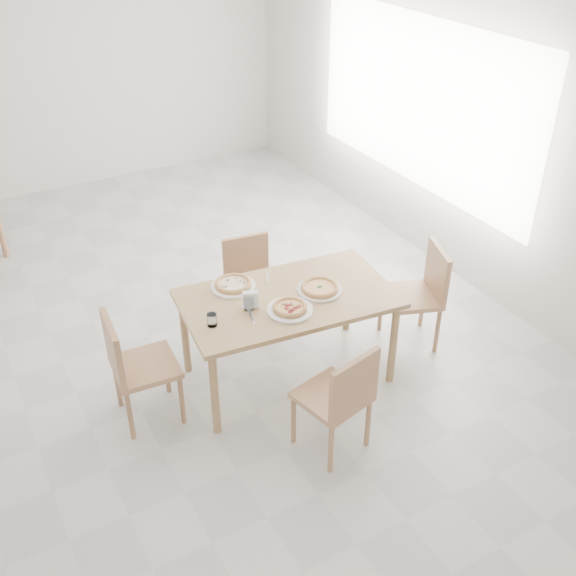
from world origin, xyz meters
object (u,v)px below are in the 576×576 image
chair_east (422,289)px  plate_mushroom (233,286)px  chair_south (341,395)px  chair_west (133,362)px  pizza_margherita (320,288)px  tumbler_a (212,320)px  main_table (288,305)px  plate_pepperoni (290,310)px  plate_margherita (320,290)px  tumbler_b (249,303)px  pizza_pepperoni (290,307)px  napkin_holder (250,300)px  chair_north (250,277)px  pizza_mushroom (233,284)px

chair_east → plate_mushroom: chair_east is taller
chair_south → chair_west: size_ratio=0.97×
pizza_margherita → tumbler_a: tumbler_a is taller
main_table → plate_mushroom: size_ratio=4.90×
tumbler_a → plate_pepperoni: bearing=-11.4°
plate_mushroom → tumbler_a: tumbler_a is taller
chair_south → main_table: bearing=-108.6°
plate_mushroom → plate_margherita: bearing=-33.8°
tumbler_a → plate_mushroom: bearing=48.0°
chair_east → pizza_margherita: 0.98m
chair_east → main_table: bearing=-75.9°
main_table → chair_east: size_ratio=1.88×
plate_margherita → plate_mushroom: (-0.54, 0.36, 0.00)m
chair_west → plate_mushroom: bearing=-73.3°
chair_east → plate_mushroom: bearing=-86.2°
plate_mushroom → tumbler_b: size_ratio=3.54×
pizza_pepperoni → tumbler_a: 0.57m
chair_south → tumbler_b: bearing=-87.5°
pizza_margherita → napkin_holder: bearing=174.2°
chair_south → chair_east: 1.47m
chair_south → pizza_margherita: 0.93m
chair_south → tumbler_b: (-0.24, 0.86, 0.30)m
pizza_margherita → pizza_pepperoni: (-0.32, -0.12, 0.00)m
main_table → napkin_holder: bearing=-174.3°
main_table → plate_margherita: size_ratio=4.94×
plate_mushroom → pizza_margherita: pizza_margherita is taller
chair_north → napkin_holder: (-0.38, -0.78, 0.34)m
main_table → plate_margherita: plate_margherita is taller
plate_pepperoni → tumbler_b: tumbler_b is taller
plate_pepperoni → pizza_pepperoni: bearing=180.0°
tumbler_a → tumbler_b: 0.32m
plate_mushroom → plate_pepperoni: bearing=-65.5°
plate_margherita → plate_pepperoni: size_ratio=1.01×
plate_margherita → tumbler_a: size_ratio=3.64×
main_table → tumbler_a: 0.65m
chair_south → pizza_mushroom: (-0.21, 1.18, 0.29)m
chair_east → plate_margherita: (-0.94, 0.07, 0.25)m
plate_pepperoni → napkin_holder: (-0.23, 0.18, 0.06)m
plate_margherita → tumbler_a: bearing=-179.5°
plate_mushroom → pizza_mushroom: 0.02m
main_table → plate_mushroom: bearing=140.3°
chair_north → pizza_mushroom: chair_north is taller
chair_west → napkin_holder: bearing=-93.1°
chair_north → chair_west: 1.42m
pizza_margherita → chair_west: bearing=173.4°
pizza_pepperoni → pizza_margherita: bearing=20.4°
pizza_mushroom → tumbler_a: size_ratio=3.14×
napkin_holder → chair_north: bearing=85.4°
chair_south → napkin_holder: size_ratio=6.39×
pizza_margherita → napkin_holder: napkin_holder is taller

